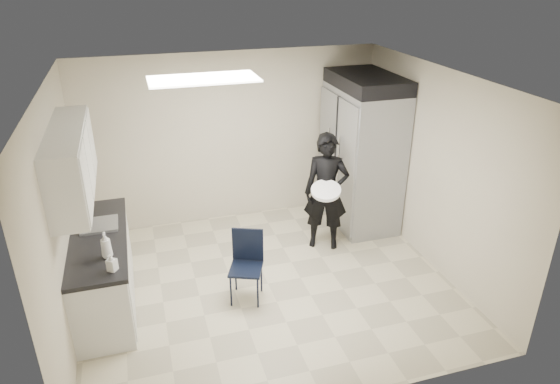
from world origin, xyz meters
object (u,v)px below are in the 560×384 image
object	(u,v)px
lower_counter	(103,272)
commercial_fridge	(362,158)
folding_chair	(246,269)
man_tuxedo	(326,192)

from	to	relation	value
lower_counter	commercial_fridge	world-z (taller)	commercial_fridge
lower_counter	commercial_fridge	distance (m)	3.98
commercial_fridge	folding_chair	xyz separation A→B (m)	(-2.16, -1.49, -0.63)
lower_counter	folding_chair	world-z (taller)	lower_counter
commercial_fridge	man_tuxedo	xyz separation A→B (m)	(-0.79, -0.58, -0.21)
lower_counter	folding_chair	distance (m)	1.67
lower_counter	folding_chair	bearing A→B (deg)	-14.38
lower_counter	commercial_fridge	xyz separation A→B (m)	(3.78, 1.07, 0.62)
commercial_fridge	man_tuxedo	size ratio (longest dim) A/B	1.25
man_tuxedo	commercial_fridge	bearing A→B (deg)	59.80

